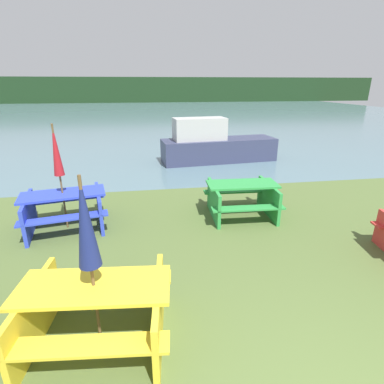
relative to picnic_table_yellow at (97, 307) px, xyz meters
The scene contains 8 objects.
water 30.44m from the picnic_table_yellow, 85.82° to the left, with size 60.00×50.00×0.00m.
far_treeline 50.43m from the picnic_table_yellow, 87.47° to the left, with size 80.00×1.60×4.00m.
picnic_table_yellow is the anchor object (origin of this frame).
picnic_table_blue 3.38m from the picnic_table_yellow, 108.71° to the left, with size 1.90×1.66×0.79m.
picnic_table_green 4.29m from the picnic_table_yellow, 49.11° to the left, with size 1.64×1.45×0.79m.
umbrella_navy 1.07m from the picnic_table_yellow, 90.00° to the right, with size 0.25×0.25×2.07m.
umbrella_crimson 3.58m from the picnic_table_yellow, 108.71° to the left, with size 0.20×0.20×2.21m.
boat 9.12m from the picnic_table_yellow, 68.28° to the left, with size 4.59×1.70×1.71m.
Camera 1 is at (-1.56, -1.04, 2.92)m, focal length 28.00 mm.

